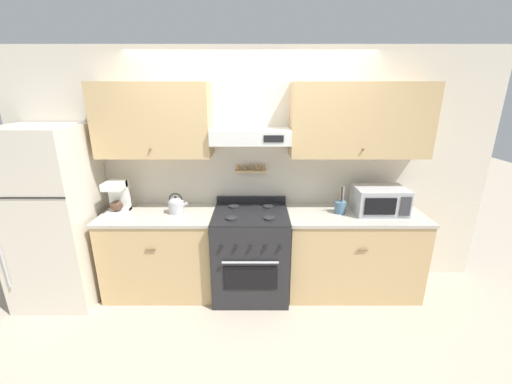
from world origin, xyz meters
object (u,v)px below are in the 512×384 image
object	(u,v)px
tea_kettle	(176,205)
utensil_crock	(340,206)
coffee_maker	(117,197)
refrigerator	(54,216)
stove_range	(250,253)
microwave	(379,200)

from	to	relation	value
tea_kettle	utensil_crock	xyz separation A→B (m)	(1.70, 0.00, -0.02)
coffee_maker	utensil_crock	distance (m)	2.31
tea_kettle	utensil_crock	world-z (taller)	utensil_crock
refrigerator	coffee_maker	bearing A→B (deg)	11.19
refrigerator	coffee_maker	size ratio (longest dim) A/B	5.44
refrigerator	utensil_crock	world-z (taller)	refrigerator
utensil_crock	refrigerator	bearing A→B (deg)	-178.28
coffee_maker	stove_range	bearing A→B (deg)	-3.39
refrigerator	utensil_crock	distance (m)	2.91
coffee_maker	utensil_crock	world-z (taller)	coffee_maker
refrigerator	tea_kettle	bearing A→B (deg)	4.11
tea_kettle	utensil_crock	distance (m)	1.70
tea_kettle	coffee_maker	bearing A→B (deg)	176.95
refrigerator	microwave	world-z (taller)	refrigerator
stove_range	refrigerator	size ratio (longest dim) A/B	0.55
stove_range	microwave	xyz separation A→B (m)	(1.33, 0.07, 0.57)
tea_kettle	microwave	distance (m)	2.10
stove_range	coffee_maker	distance (m)	1.51
refrigerator	stove_range	bearing A→B (deg)	1.10
refrigerator	tea_kettle	distance (m)	1.22
microwave	refrigerator	bearing A→B (deg)	-178.18
tea_kettle	refrigerator	bearing A→B (deg)	-175.89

